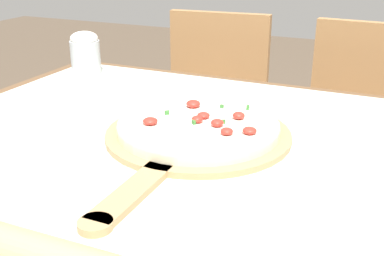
{
  "coord_description": "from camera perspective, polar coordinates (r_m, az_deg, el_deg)",
  "views": [
    {
      "loc": [
        0.36,
        -0.74,
        1.13
      ],
      "look_at": [
        0.01,
        0.04,
        0.79
      ],
      "focal_mm": 45.0,
      "sensor_mm": 36.0,
      "label": 1
    }
  ],
  "objects": [
    {
      "name": "dining_table",
      "position": [
        0.95,
        -1.47,
        -8.68
      ],
      "size": [
        1.2,
        1.03,
        0.76
      ],
      "color": "brown",
      "rests_on": "ground_plane"
    },
    {
      "name": "towel_cloth",
      "position": [
        0.9,
        -1.54,
        -2.67
      ],
      "size": [
        1.12,
        0.95,
        0.0
      ],
      "color": "silver",
      "rests_on": "dining_table"
    },
    {
      "name": "pizza_peel",
      "position": [
        0.93,
        0.22,
        -1.19
      ],
      "size": [
        0.37,
        0.56,
        0.01
      ],
      "color": "tan",
      "rests_on": "towel_cloth"
    },
    {
      "name": "pizza",
      "position": [
        0.94,
        0.76,
        0.34
      ],
      "size": [
        0.32,
        0.32,
        0.03
      ],
      "color": "beige",
      "rests_on": "pizza_peel"
    },
    {
      "name": "chair_left",
      "position": [
        1.82,
        2.26,
        1.52
      ],
      "size": [
        0.43,
        0.43,
        0.87
      ],
      "rotation": [
        0.0,
        0.0,
        0.08
      ],
      "color": "#A37547",
      "rests_on": "ground_plane"
    },
    {
      "name": "chair_right",
      "position": [
        1.71,
        18.98,
        -1.08
      ],
      "size": [
        0.43,
        0.43,
        0.87
      ],
      "rotation": [
        0.0,
        0.0,
        -0.07
      ],
      "color": "#A37547",
      "rests_on": "ground_plane"
    },
    {
      "name": "flour_cup",
      "position": [
        1.42,
        -12.55,
        8.73
      ],
      "size": [
        0.08,
        0.08,
        0.12
      ],
      "color": "#B2B7BC",
      "rests_on": "towel_cloth"
    }
  ]
}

